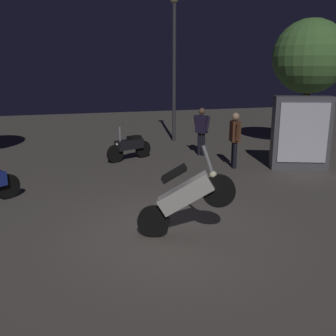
{
  "coord_description": "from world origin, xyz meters",
  "views": [
    {
      "loc": [
        -1.93,
        -6.03,
        2.83
      ],
      "look_at": [
        0.18,
        0.76,
        1.0
      ],
      "focal_mm": 41.17,
      "sensor_mm": 36.0,
      "label": 1
    }
  ],
  "objects_px": {
    "motorcycle_white_foreground": "(185,197)",
    "streetlamp_near": "(174,51)",
    "kiosk_billboard": "(301,133)",
    "person_rider_beside": "(202,128)",
    "motorcycle_black_parked_left": "(129,147)",
    "person_bystander_far": "(235,135)"
  },
  "relations": [
    {
      "from": "streetlamp_near",
      "to": "kiosk_billboard",
      "type": "distance_m",
      "value": 6.27
    },
    {
      "from": "motorcycle_white_foreground",
      "to": "person_bystander_far",
      "type": "distance_m",
      "value": 5.16
    },
    {
      "from": "motorcycle_white_foreground",
      "to": "streetlamp_near",
      "type": "bearing_deg",
      "value": 94.99
    },
    {
      "from": "person_bystander_far",
      "to": "motorcycle_white_foreground",
      "type": "bearing_deg",
      "value": -115.34
    },
    {
      "from": "motorcycle_white_foreground",
      "to": "person_rider_beside",
      "type": "xyz_separation_m",
      "value": [
        2.75,
        6.04,
        0.2
      ]
    },
    {
      "from": "person_bystander_far",
      "to": "motorcycle_black_parked_left",
      "type": "bearing_deg",
      "value": 155.67
    },
    {
      "from": "motorcycle_black_parked_left",
      "to": "person_rider_beside",
      "type": "relative_size",
      "value": 0.97
    },
    {
      "from": "kiosk_billboard",
      "to": "person_rider_beside",
      "type": "bearing_deg",
      "value": -29.97
    },
    {
      "from": "motorcycle_white_foreground",
      "to": "kiosk_billboard",
      "type": "distance_m",
      "value": 5.92
    },
    {
      "from": "streetlamp_near",
      "to": "kiosk_billboard",
      "type": "bearing_deg",
      "value": -69.08
    },
    {
      "from": "motorcycle_black_parked_left",
      "to": "person_bystander_far",
      "type": "height_order",
      "value": "person_bystander_far"
    },
    {
      "from": "motorcycle_black_parked_left",
      "to": "streetlamp_near",
      "type": "bearing_deg",
      "value": -155.07
    },
    {
      "from": "motorcycle_white_foreground",
      "to": "person_bystander_far",
      "type": "height_order",
      "value": "motorcycle_white_foreground"
    },
    {
      "from": "streetlamp_near",
      "to": "kiosk_billboard",
      "type": "height_order",
      "value": "streetlamp_near"
    },
    {
      "from": "motorcycle_black_parked_left",
      "to": "kiosk_billboard",
      "type": "height_order",
      "value": "kiosk_billboard"
    },
    {
      "from": "person_rider_beside",
      "to": "streetlamp_near",
      "type": "bearing_deg",
      "value": -122.38
    },
    {
      "from": "motorcycle_white_foreground",
      "to": "kiosk_billboard",
      "type": "bearing_deg",
      "value": 58.16
    },
    {
      "from": "kiosk_billboard",
      "to": "motorcycle_white_foreground",
      "type": "bearing_deg",
      "value": 57.7
    },
    {
      "from": "motorcycle_black_parked_left",
      "to": "streetlamp_near",
      "type": "xyz_separation_m",
      "value": [
        2.41,
        2.8,
        3.06
      ]
    },
    {
      "from": "person_rider_beside",
      "to": "motorcycle_white_foreground",
      "type": "bearing_deg",
      "value": 32.44
    },
    {
      "from": "streetlamp_near",
      "to": "person_rider_beside",
      "type": "bearing_deg",
      "value": -89.28
    },
    {
      "from": "streetlamp_near",
      "to": "kiosk_billboard",
      "type": "xyz_separation_m",
      "value": [
        2.06,
        -5.39,
        -2.44
      ]
    }
  ]
}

